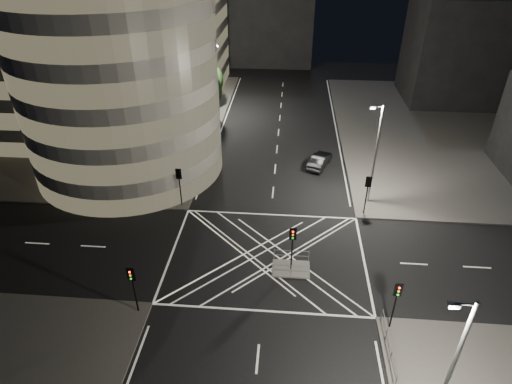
# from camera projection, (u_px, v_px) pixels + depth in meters

# --- Properties ---
(ground) EXTENTS (120.00, 120.00, 0.00)m
(ground) POSITION_uv_depth(u_px,v_px,m) (267.00, 256.00, 35.68)
(ground) COLOR black
(ground) RESTS_ON ground
(sidewalk_far_left) EXTENTS (42.00, 42.00, 0.15)m
(sidewalk_far_left) POSITION_uv_depth(u_px,v_px,m) (74.00, 119.00, 60.44)
(sidewalk_far_left) COLOR #4D4B48
(sidewalk_far_left) RESTS_ON ground
(sidewalk_far_right) EXTENTS (42.00, 42.00, 0.15)m
(sidewalk_far_right) POSITION_uv_depth(u_px,v_px,m) (499.00, 133.00, 56.39)
(sidewalk_far_right) COLOR #4D4B48
(sidewalk_far_right) RESTS_ON ground
(central_island) EXTENTS (3.00, 2.00, 0.15)m
(central_island) POSITION_uv_depth(u_px,v_px,m) (291.00, 269.00, 34.23)
(central_island) COLOR slate
(central_island) RESTS_ON ground
(office_tower_curved) EXTENTS (30.00, 29.00, 27.20)m
(office_tower_curved) POSITION_uv_depth(u_px,v_px,m) (88.00, 42.00, 46.19)
(office_tower_curved) COLOR gray
(office_tower_curved) RESTS_ON sidewalk_far_left
(office_block_rear) EXTENTS (24.00, 16.00, 22.00)m
(office_block_rear) POSITION_uv_depth(u_px,v_px,m) (144.00, 17.00, 66.70)
(office_block_rear) COLOR gray
(office_block_rear) RESTS_ON sidewalk_far_left
(building_right_far) EXTENTS (14.00, 12.00, 15.00)m
(building_right_far) POSITION_uv_depth(u_px,v_px,m) (458.00, 49.00, 63.53)
(building_right_far) COLOR black
(building_right_far) RESTS_ON sidewalk_far_right
(building_far_end) EXTENTS (18.00, 8.00, 18.00)m
(building_far_end) POSITION_uv_depth(u_px,v_px,m) (265.00, 15.00, 80.09)
(building_far_end) COLOR black
(building_far_end) RESTS_ON ground
(tree_a) EXTENTS (3.82, 3.82, 6.47)m
(tree_a) POSITION_uv_depth(u_px,v_px,m) (166.00, 155.00, 41.66)
(tree_a) COLOR black
(tree_a) RESTS_ON sidewalk_far_left
(tree_b) EXTENTS (5.01, 5.01, 7.95)m
(tree_b) POSITION_uv_depth(u_px,v_px,m) (180.00, 123.00, 46.29)
(tree_b) COLOR black
(tree_b) RESTS_ON sidewalk_far_left
(tree_c) EXTENTS (4.19, 4.19, 7.02)m
(tree_c) POSITION_uv_depth(u_px,v_px,m) (191.00, 107.00, 51.59)
(tree_c) COLOR black
(tree_c) RESTS_ON sidewalk_far_left
(tree_d) EXTENTS (5.59, 5.59, 8.00)m
(tree_d) POSITION_uv_depth(u_px,v_px,m) (201.00, 89.00, 56.56)
(tree_d) COLOR black
(tree_d) RESTS_ON sidewalk_far_left
(tree_e) EXTENTS (4.16, 4.16, 6.57)m
(tree_e) POSITION_uv_depth(u_px,v_px,m) (209.00, 80.00, 61.95)
(tree_e) COLOR black
(tree_e) RESTS_ON sidewalk_far_left
(traffic_signal_fl) EXTENTS (0.55, 0.22, 4.00)m
(traffic_signal_fl) POSITION_uv_depth(u_px,v_px,m) (179.00, 180.00, 40.48)
(traffic_signal_fl) COLOR black
(traffic_signal_fl) RESTS_ON sidewalk_far_left
(traffic_signal_nl) EXTENTS (0.55, 0.22, 4.00)m
(traffic_signal_nl) POSITION_uv_depth(u_px,v_px,m) (132.00, 282.00, 29.01)
(traffic_signal_nl) COLOR black
(traffic_signal_nl) RESTS_ON sidewalk_near_left
(traffic_signal_fr) EXTENTS (0.55, 0.22, 4.00)m
(traffic_signal_fr) POSITION_uv_depth(u_px,v_px,m) (368.00, 188.00, 39.25)
(traffic_signal_fr) COLOR black
(traffic_signal_fr) RESTS_ON sidewalk_far_right
(traffic_signal_nr) EXTENTS (0.55, 0.22, 4.00)m
(traffic_signal_nr) POSITION_uv_depth(u_px,v_px,m) (396.00, 298.00, 27.78)
(traffic_signal_nr) COLOR black
(traffic_signal_nr) RESTS_ON sidewalk_near_right
(traffic_signal_island) EXTENTS (0.55, 0.22, 4.00)m
(traffic_signal_island) POSITION_uv_depth(u_px,v_px,m) (292.00, 241.00, 32.72)
(traffic_signal_island) COLOR black
(traffic_signal_island) RESTS_ON central_island
(street_lamp_left_near) EXTENTS (1.25, 0.25, 10.00)m
(street_lamp_left_near) POSITION_uv_depth(u_px,v_px,m) (183.00, 132.00, 43.51)
(street_lamp_left_near) COLOR slate
(street_lamp_left_near) RESTS_ON sidewalk_far_left
(street_lamp_left_far) EXTENTS (1.25, 0.25, 10.00)m
(street_lamp_left_far) POSITION_uv_depth(u_px,v_px,m) (212.00, 78.00, 58.69)
(street_lamp_left_far) COLOR slate
(street_lamp_left_far) RESTS_ON sidewalk_far_left
(street_lamp_right_far) EXTENTS (1.25, 0.25, 10.00)m
(street_lamp_right_far) POSITION_uv_depth(u_px,v_px,m) (375.00, 152.00, 39.66)
(street_lamp_right_far) COLOR slate
(street_lamp_right_far) RESTS_ON sidewalk_far_right
(street_lamp_right_near) EXTENTS (1.25, 0.25, 10.00)m
(street_lamp_right_near) POSITION_uv_depth(u_px,v_px,m) (449.00, 371.00, 20.26)
(street_lamp_right_near) COLOR slate
(street_lamp_right_near) RESTS_ON sidewalk_near_right
(railing_island_south) EXTENTS (2.80, 0.06, 1.10)m
(railing_island_south) POSITION_uv_depth(u_px,v_px,m) (291.00, 271.00, 33.14)
(railing_island_south) COLOR slate
(railing_island_south) RESTS_ON central_island
(railing_island_north) EXTENTS (2.80, 0.06, 1.10)m
(railing_island_north) POSITION_uv_depth(u_px,v_px,m) (291.00, 256.00, 34.66)
(railing_island_north) COLOR slate
(railing_island_north) RESTS_ON central_island
(sedan) EXTENTS (3.16, 4.92, 1.53)m
(sedan) POSITION_uv_depth(u_px,v_px,m) (320.00, 160.00, 48.44)
(sedan) COLOR black
(sedan) RESTS_ON ground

